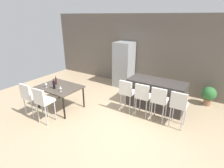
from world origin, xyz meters
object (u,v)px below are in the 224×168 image
object	(u,v)px
wine_bottle_near	(54,85)
bar_chair_left	(127,91)
kitchen_island	(156,94)
potted_plant	(209,95)
refrigerator	(124,65)
wine_bottle_middle	(56,81)
wine_glass_left	(60,87)
bar_chair_right	(159,99)
dining_chair_far	(43,100)
wine_glass_right	(46,84)
bar_chair_middle	(143,95)
bar_chair_far	(179,104)
dining_chair_near	(30,95)
dining_table	(60,88)

from	to	relation	value
wine_bottle_near	bar_chair_left	bearing A→B (deg)	30.27
kitchen_island	potted_plant	bearing A→B (deg)	37.46
wine_bottle_near	refrigerator	distance (m)	3.07
wine_bottle_middle	wine_glass_left	bearing A→B (deg)	-29.45
bar_chair_right	potted_plant	bearing A→B (deg)	59.92
kitchen_island	dining_chair_far	distance (m)	3.40
kitchen_island	wine_glass_right	xyz separation A→B (m)	(-2.85, -1.94, 0.40)
bar_chair_middle	wine_bottle_near	world-z (taller)	wine_bottle_near
wine_glass_left	bar_chair_left	bearing A→B (deg)	36.07
bar_chair_far	wine_glass_right	size ratio (longest dim) A/B	6.03
refrigerator	bar_chair_right	bearing A→B (deg)	-40.76
bar_chair_right	bar_chair_far	bearing A→B (deg)	-0.00
bar_chair_far	potted_plant	distance (m)	1.97
bar_chair_far	wine_glass_right	xyz separation A→B (m)	(-3.72, -1.18, 0.17)
bar_chair_middle	potted_plant	distance (m)	2.44
kitchen_island	wine_bottle_near	world-z (taller)	wine_bottle_near
refrigerator	potted_plant	world-z (taller)	refrigerator
bar_chair_left	wine_bottle_middle	world-z (taller)	bar_chair_left
bar_chair_far	wine_glass_left	size ratio (longest dim) A/B	6.03
bar_chair_left	dining_chair_near	world-z (taller)	same
bar_chair_right	dining_chair_near	bearing A→B (deg)	-151.36
dining_table	potted_plant	world-z (taller)	dining_table
bar_chair_middle	wine_bottle_near	xyz separation A→B (m)	(-2.43, -1.12, 0.17)
bar_chair_right	refrigerator	bearing A→B (deg)	139.24
bar_chair_middle	wine_bottle_middle	world-z (taller)	bar_chair_middle
bar_chair_left	wine_glass_left	world-z (taller)	bar_chair_left
bar_chair_far	dining_table	bearing A→B (deg)	-165.09
kitchen_island	dining_chair_near	world-z (taller)	dining_chair_near
dining_chair_near	dining_table	bearing A→B (deg)	70.64
kitchen_island	wine_bottle_near	xyz separation A→B (m)	(-2.56, -1.88, 0.41)
bar_chair_left	bar_chair_right	xyz separation A→B (m)	(1.00, 0.00, 0.00)
bar_chair_middle	wine_glass_right	bearing A→B (deg)	-156.61
kitchen_island	dining_chair_near	bearing A→B (deg)	-138.66
kitchen_island	dining_chair_far	xyz separation A→B (m)	(-2.27, -2.52, 0.24)
dining_chair_far	potted_plant	bearing A→B (deg)	44.38
bar_chair_middle	dining_table	size ratio (longest dim) A/B	0.79
dining_chair_near	wine_glass_right	world-z (taller)	dining_chair_near
bar_chair_far	refrigerator	distance (m)	3.27
dining_chair_far	wine_bottle_near	size ratio (longest dim) A/B	3.28
dining_table	refrigerator	bearing A→B (deg)	74.81
wine_bottle_middle	dining_chair_far	bearing A→B (deg)	-59.95
bar_chair_left	bar_chair_middle	xyz separation A→B (m)	(0.52, 0.00, 0.00)
bar_chair_middle	dining_chair_far	bearing A→B (deg)	-140.54
bar_chair_far	wine_bottle_near	size ratio (longest dim) A/B	3.28
dining_chair_near	refrigerator	bearing A→B (deg)	73.83
wine_glass_right	refrigerator	world-z (taller)	refrigerator
wine_glass_left	refrigerator	bearing A→B (deg)	82.09
kitchen_island	dining_chair_near	size ratio (longest dim) A/B	1.70
bar_chair_right	dining_chair_near	size ratio (longest dim) A/B	1.00
wine_bottle_middle	wine_glass_right	bearing A→B (deg)	-98.97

